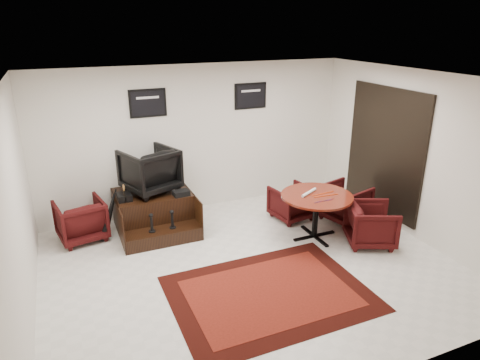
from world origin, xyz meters
name	(u,v)px	position (x,y,z in m)	size (l,w,h in m)	color
ground	(251,267)	(0.00, 0.00, 0.00)	(6.00, 6.00, 0.00)	silver
room_shell	(275,149)	(0.41, 0.12, 1.79)	(6.02, 5.02, 2.81)	silver
area_rug	(269,293)	(-0.06, -0.72, 0.01)	(2.66, 1.99, 0.01)	black
shine_podium	(154,212)	(-1.05, 1.86, 0.31)	(1.31, 1.35, 0.67)	black
shine_chair	(150,168)	(-1.05, 2.00, 1.11)	(0.84, 0.78, 0.86)	black
shoes_pair	(124,197)	(-1.55, 1.78, 0.73)	(0.23, 0.30, 0.11)	black
polish_kit	(181,193)	(-0.62, 1.58, 0.72)	(0.27, 0.19, 0.09)	black
umbrella_black	(108,217)	(-1.85, 1.74, 0.43)	(0.32, 0.12, 0.86)	black
umbrella_hooked	(110,212)	(-1.79, 1.93, 0.43)	(0.32, 0.12, 0.86)	black
armchair_side	(81,218)	(-2.28, 1.96, 0.39)	(0.75, 0.70, 0.77)	black
meeting_table	(317,200)	(1.41, 0.45, 0.69)	(1.20, 1.20, 0.78)	#4F170B
table_chair_back	(291,201)	(1.41, 1.28, 0.35)	(0.68, 0.64, 0.70)	black
table_chair_window	(345,201)	(2.29, 0.82, 0.38)	(0.74, 0.70, 0.77)	black
table_chair_corner	(371,223)	(2.13, -0.11, 0.38)	(0.74, 0.69, 0.76)	black
paper_roll	(309,192)	(1.31, 0.54, 0.81)	(0.05, 0.05, 0.42)	silver
table_clutter	(324,196)	(1.49, 0.35, 0.79)	(0.57, 0.31, 0.01)	red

